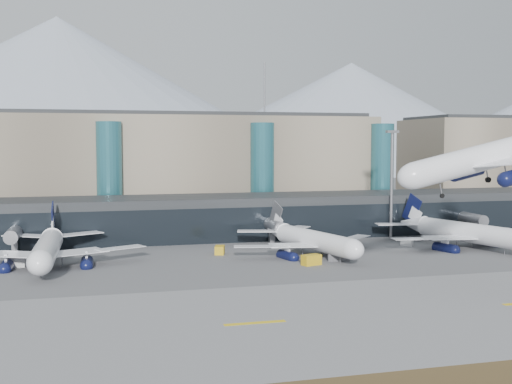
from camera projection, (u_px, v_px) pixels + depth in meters
The scene contains 19 objects.
ground at pixel (355, 288), 100.20m from camera, with size 900.00×900.00×0.00m, color #515154.
runway_strip at pixel (399, 313), 85.72m from camera, with size 400.00×40.00×0.04m, color slate.
runway_markings at pixel (399, 312), 85.72m from camera, with size 128.00×1.00×0.02m.
concourse at pixel (260, 216), 155.52m from camera, with size 170.00×27.00×10.00m.
terminal_main at pixel (144, 169), 179.59m from camera, with size 130.00×30.00×31.00m.
teal_towers at pixel (188, 176), 166.78m from camera, with size 116.40×19.40×46.00m.
mountain_ridge at pixel (167, 111), 467.38m from camera, with size 910.00×400.00×110.00m.
lightmast_mid at pixel (392, 177), 152.93m from camera, with size 3.00×1.20×25.60m.
hero_jet at pixel (506, 146), 98.12m from camera, with size 34.58×35.82×11.53m.
jet_parked_left at pixel (48, 240), 119.31m from camera, with size 37.51×36.30×12.08m.
jet_parked_mid at pixel (306, 233), 131.14m from camera, with size 33.59×34.76×11.16m.
jet_parked_right at pixel (455, 225), 140.62m from camera, with size 35.94×37.71×12.10m.
veh_a at pixel (16, 262), 117.30m from camera, with size 3.35×1.88×1.88m, color silver.
veh_b at pixel (220, 250), 130.60m from camera, with size 2.99×1.84×1.72m, color gold.
veh_c at pixel (338, 255), 123.53m from camera, with size 4.12×2.17×2.29m, color #49494E.
veh_d at pixel (472, 233), 155.32m from camera, with size 3.09×1.66×1.77m, color silver.
veh_f at pixel (18, 261), 118.55m from camera, with size 2.96×1.57×1.65m, color #49494E.
veh_g at pixel (407, 243), 141.17m from camera, with size 2.51×1.46×1.46m, color silver.
veh_h at pixel (311, 260), 119.00m from camera, with size 3.52×1.86×1.95m, color gold.
Camera 1 is at (-39.78, -91.68, 22.72)m, focal length 45.00 mm.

